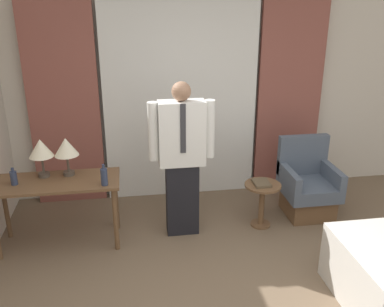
{
  "coord_description": "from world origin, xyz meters",
  "views": [
    {
      "loc": [
        -0.66,
        -2.62,
        2.56
      ],
      "look_at": [
        -0.04,
        1.4,
        0.99
      ],
      "focal_mm": 40.0,
      "sensor_mm": 36.0,
      "label": 1
    }
  ],
  "objects_px": {
    "desk": "(56,190)",
    "person": "(182,155)",
    "side_table": "(262,198)",
    "armchair": "(307,188)",
    "bottle_near_edge": "(104,177)",
    "book": "(261,183)",
    "bottle_by_lamp": "(14,178)",
    "table_lamp_right": "(66,148)",
    "table_lamp_left": "(41,149)"
  },
  "relations": [
    {
      "from": "desk",
      "to": "book",
      "type": "bearing_deg",
      "value": 0.79
    },
    {
      "from": "side_table",
      "to": "book",
      "type": "height_order",
      "value": "book"
    },
    {
      "from": "bottle_by_lamp",
      "to": "person",
      "type": "bearing_deg",
      "value": 2.02
    },
    {
      "from": "bottle_near_edge",
      "to": "bottle_by_lamp",
      "type": "distance_m",
      "value": 0.9
    },
    {
      "from": "desk",
      "to": "book",
      "type": "distance_m",
      "value": 2.21
    },
    {
      "from": "table_lamp_left",
      "to": "armchair",
      "type": "relative_size",
      "value": 0.45
    },
    {
      "from": "person",
      "to": "bottle_by_lamp",
      "type": "bearing_deg",
      "value": -177.98
    },
    {
      "from": "bottle_near_edge",
      "to": "table_lamp_right",
      "type": "bearing_deg",
      "value": 141.06
    },
    {
      "from": "bottle_by_lamp",
      "to": "side_table",
      "type": "distance_m",
      "value": 2.65
    },
    {
      "from": "side_table",
      "to": "desk",
      "type": "bearing_deg",
      "value": -179.34
    },
    {
      "from": "person",
      "to": "table_lamp_right",
      "type": "bearing_deg",
      "value": 175.32
    },
    {
      "from": "desk",
      "to": "person",
      "type": "xyz_separation_m",
      "value": [
        1.31,
        0.03,
        0.29
      ]
    },
    {
      "from": "table_lamp_left",
      "to": "bottle_by_lamp",
      "type": "height_order",
      "value": "table_lamp_left"
    },
    {
      "from": "table_lamp_left",
      "to": "bottle_by_lamp",
      "type": "bearing_deg",
      "value": -149.04
    },
    {
      "from": "table_lamp_right",
      "to": "side_table",
      "type": "bearing_deg",
      "value": -2.83
    },
    {
      "from": "desk",
      "to": "table_lamp_left",
      "type": "xyz_separation_m",
      "value": [
        -0.13,
        0.13,
        0.41
      ]
    },
    {
      "from": "bottle_by_lamp",
      "to": "armchair",
      "type": "relative_size",
      "value": 0.2
    },
    {
      "from": "bottle_by_lamp",
      "to": "table_lamp_right",
      "type": "bearing_deg",
      "value": 17.02
    },
    {
      "from": "table_lamp_right",
      "to": "bottle_near_edge",
      "type": "xyz_separation_m",
      "value": [
        0.38,
        -0.31,
        -0.21
      ]
    },
    {
      "from": "desk",
      "to": "table_lamp_right",
      "type": "bearing_deg",
      "value": 45.86
    },
    {
      "from": "bottle_by_lamp",
      "to": "armchair",
      "type": "height_order",
      "value": "armchair"
    },
    {
      "from": "bottle_near_edge",
      "to": "person",
      "type": "height_order",
      "value": "person"
    },
    {
      "from": "table_lamp_left",
      "to": "book",
      "type": "xyz_separation_m",
      "value": [
        2.33,
        -0.1,
        -0.5
      ]
    },
    {
      "from": "side_table",
      "to": "table_lamp_right",
      "type": "bearing_deg",
      "value": 177.17
    },
    {
      "from": "table_lamp_right",
      "to": "book",
      "type": "distance_m",
      "value": 2.14
    },
    {
      "from": "person",
      "to": "book",
      "type": "relative_size",
      "value": 7.56
    },
    {
      "from": "bottle_near_edge",
      "to": "armchair",
      "type": "distance_m",
      "value": 2.44
    },
    {
      "from": "bottle_near_edge",
      "to": "book",
      "type": "bearing_deg",
      "value": 6.97
    },
    {
      "from": "bottle_near_edge",
      "to": "desk",
      "type": "bearing_deg",
      "value": 160.64
    },
    {
      "from": "table_lamp_left",
      "to": "armchair",
      "type": "distance_m",
      "value": 3.06
    },
    {
      "from": "table_lamp_right",
      "to": "table_lamp_left",
      "type": "bearing_deg",
      "value": 180.0
    },
    {
      "from": "bottle_by_lamp",
      "to": "person",
      "type": "relative_size",
      "value": 0.11
    },
    {
      "from": "side_table",
      "to": "book",
      "type": "xyz_separation_m",
      "value": [
        -0.02,
        0.0,
        0.18
      ]
    },
    {
      "from": "person",
      "to": "side_table",
      "type": "xyz_separation_m",
      "value": [
        0.91,
        -0.01,
        -0.57
      ]
    },
    {
      "from": "desk",
      "to": "bottle_near_edge",
      "type": "height_order",
      "value": "bottle_near_edge"
    },
    {
      "from": "desk",
      "to": "armchair",
      "type": "xyz_separation_m",
      "value": [
        2.86,
        0.24,
        -0.29
      ]
    },
    {
      "from": "armchair",
      "to": "person",
      "type": "bearing_deg",
      "value": -172.39
    },
    {
      "from": "person",
      "to": "bottle_near_edge",
      "type": "bearing_deg",
      "value": -165.43
    },
    {
      "from": "person",
      "to": "armchair",
      "type": "bearing_deg",
      "value": 7.61
    },
    {
      "from": "table_lamp_left",
      "to": "book",
      "type": "bearing_deg",
      "value": -2.43
    },
    {
      "from": "bottle_near_edge",
      "to": "bottle_by_lamp",
      "type": "height_order",
      "value": "bottle_near_edge"
    },
    {
      "from": "desk",
      "to": "table_lamp_right",
      "type": "distance_m",
      "value": 0.45
    },
    {
      "from": "desk",
      "to": "side_table",
      "type": "distance_m",
      "value": 2.24
    },
    {
      "from": "bottle_near_edge",
      "to": "side_table",
      "type": "xyz_separation_m",
      "value": [
        1.72,
        0.2,
        -0.47
      ]
    },
    {
      "from": "table_lamp_right",
      "to": "person",
      "type": "height_order",
      "value": "person"
    },
    {
      "from": "bottle_near_edge",
      "to": "person",
      "type": "relative_size",
      "value": 0.13
    },
    {
      "from": "table_lamp_right",
      "to": "book",
      "type": "relative_size",
      "value": 1.82
    },
    {
      "from": "bottle_near_edge",
      "to": "person",
      "type": "xyz_separation_m",
      "value": [
        0.81,
        0.21,
        0.1
      ]
    },
    {
      "from": "person",
      "to": "book",
      "type": "xyz_separation_m",
      "value": [
        0.89,
        -0.0,
        -0.38
      ]
    },
    {
      "from": "table_lamp_right",
      "to": "person",
      "type": "distance_m",
      "value": 1.2
    }
  ]
}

